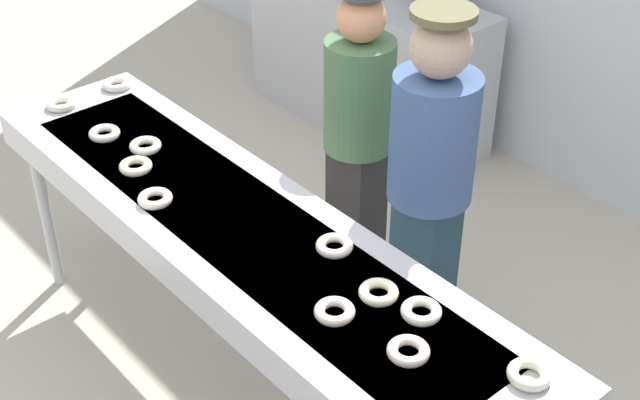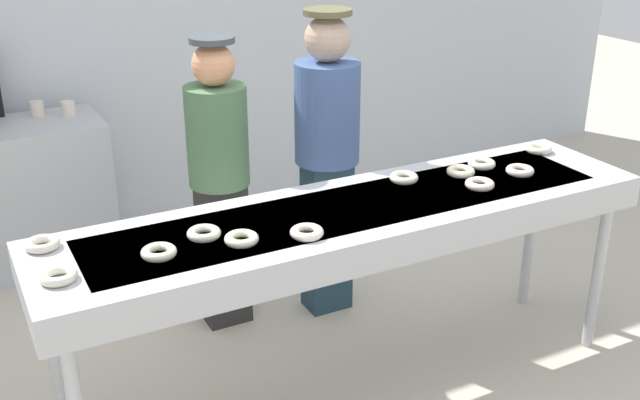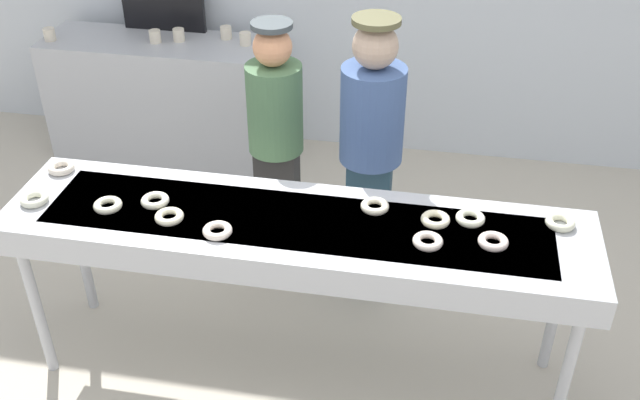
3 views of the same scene
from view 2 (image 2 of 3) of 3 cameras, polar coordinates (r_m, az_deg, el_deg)
name	(u,v)px [view 2 (image 2 of 3)]	position (r m, az deg, el deg)	size (l,w,h in m)	color
ground_plane	(352,388)	(3.76, 2.40, -13.95)	(16.00, 16.00, 0.00)	beige
fryer_conveyor	(355,223)	(3.31, 2.65, -1.74)	(2.76, 0.66, 0.95)	#B7BABF
sugar_donut_0	(58,276)	(2.83, -19.07, -5.41)	(0.13, 0.13, 0.04)	white
sugar_donut_1	(482,164)	(3.81, 12.05, 2.69)	(0.13, 0.13, 0.04)	white
sugar_donut_2	(307,232)	(3.00, -1.00, -2.44)	(0.13, 0.13, 0.04)	white
sugar_donut_3	(204,233)	(3.02, -8.72, -2.49)	(0.13, 0.13, 0.04)	#EFEBCC
sugar_donut_4	(242,239)	(2.96, -5.92, -2.92)	(0.13, 0.13, 0.04)	#F7EFC7
sugar_donut_5	(520,171)	(3.76, 14.80, 2.15)	(0.13, 0.13, 0.04)	white
sugar_donut_6	(42,244)	(3.09, -20.15, -3.12)	(0.13, 0.13, 0.04)	#F1E1CB
sugar_donut_7	(539,149)	(4.09, 16.10, 3.72)	(0.13, 0.13, 0.04)	#ECEAC7
sugar_donut_8	(461,171)	(3.68, 10.53, 2.13)	(0.13, 0.13, 0.04)	#FCF4C9
sugar_donut_9	(404,178)	(3.57, 6.32, 1.68)	(0.13, 0.13, 0.04)	white
sugar_donut_10	(480,184)	(3.54, 11.91, 1.17)	(0.13, 0.13, 0.04)	white
sugar_donut_11	(159,252)	(2.90, -12.02, -3.86)	(0.13, 0.13, 0.04)	#EFEBC9
worker_baker	(219,172)	(3.93, -7.59, 2.07)	(0.31, 0.31, 1.57)	#2A2928
worker_assistant	(327,147)	(4.00, 0.53, 4.04)	(0.34, 0.34, 1.67)	#203A4A
paper_cup_0	(37,109)	(4.99, -20.49, 6.46)	(0.08, 0.08, 0.09)	beige
paper_cup_2	(68,109)	(4.92, -18.39, 6.53)	(0.08, 0.08, 0.09)	beige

